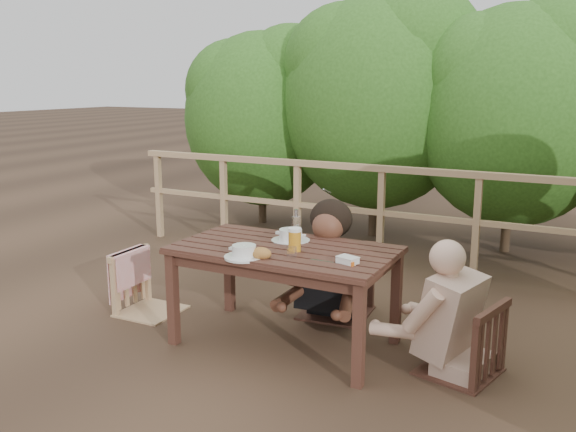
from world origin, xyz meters
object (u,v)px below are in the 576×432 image
at_px(bread_roll, 261,253).
at_px(chair_far, 337,250).
at_px(diner_right, 470,268).
at_px(table, 285,297).
at_px(beer_glass, 295,240).
at_px(tumbler, 292,253).
at_px(butter_tub, 347,261).
at_px(soup_near, 244,252).
at_px(bottle, 296,227).
at_px(chair_left, 149,257).
at_px(soup_far, 291,236).
at_px(chair_right, 462,304).
at_px(woman, 338,224).

bearing_deg(bread_roll, chair_far, 83.21).
distance_m(chair_far, diner_right, 1.26).
bearing_deg(table, beer_glass, -27.29).
xyz_separation_m(tumbler, butter_tub, (0.37, 0.04, -0.01)).
height_order(soup_near, bottle, bottle).
distance_m(table, beer_glass, 0.44).
bearing_deg(bottle, soup_near, -109.77).
relative_size(chair_left, bottle, 3.58).
xyz_separation_m(table, tumbler, (0.15, -0.19, 0.38)).
xyz_separation_m(soup_far, beer_glass, (0.15, -0.24, 0.04)).
bearing_deg(beer_glass, chair_left, 176.31).
relative_size(chair_right, diner_right, 0.66).
height_order(diner_right, tumbler, diner_right).
xyz_separation_m(table, chair_left, (-1.21, 0.03, 0.11)).
bearing_deg(tumbler, butter_tub, 5.66).
height_order(chair_left, bottle, bottle).
bearing_deg(beer_glass, table, 152.71).
bearing_deg(chair_far, soup_far, -112.21).
relative_size(table, chair_far, 1.42).
distance_m(chair_right, soup_far, 1.26).
xyz_separation_m(chair_far, beer_glass, (0.00, -0.73, 0.25)).
relative_size(bottle, butter_tub, 2.01).
height_order(soup_near, butter_tub, soup_near).
distance_m(soup_near, bottle, 0.47).
bearing_deg(diner_right, soup_far, 100.48).
distance_m(chair_far, bread_roll, 0.99).
height_order(soup_near, tumbler, soup_near).
distance_m(table, tumbler, 0.45).
bearing_deg(soup_far, chair_right, -3.73).
distance_m(soup_near, soup_far, 0.51).
relative_size(chair_far, woman, 0.72).
bearing_deg(chair_right, chair_far, -103.73).
distance_m(tumbler, butter_tub, 0.37).
distance_m(woman, bread_roll, 0.99).
height_order(chair_right, soup_near, chair_right).
height_order(chair_far, beer_glass, chair_far).
bearing_deg(tumbler, bottle, 111.65).
xyz_separation_m(table, soup_near, (-0.13, -0.31, 0.38)).
height_order(bottle, butter_tub, bottle).
relative_size(chair_right, bread_roll, 6.75).
bearing_deg(butter_tub, soup_near, -148.61).
xyz_separation_m(chair_far, butter_tub, (0.42, -0.83, 0.19)).
height_order(bread_roll, beer_glass, beer_glass).
bearing_deg(bottle, tumbler, -68.35).
bearing_deg(soup_near, chair_far, 76.99).
bearing_deg(butter_tub, chair_right, 38.80).
relative_size(diner_right, bottle, 5.41).
bearing_deg(chair_right, soup_near, -58.06).
distance_m(woman, beer_glass, 0.75).
bearing_deg(tumbler, table, 128.32).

